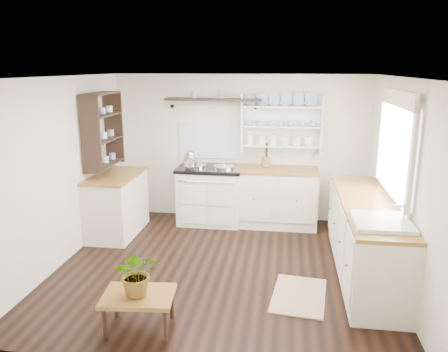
{
  "coord_description": "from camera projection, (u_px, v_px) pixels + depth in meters",
  "views": [
    {
      "loc": [
        0.74,
        -4.91,
        2.42
      ],
      "look_at": [
        -0.01,
        0.25,
        1.1
      ],
      "focal_mm": 35.0,
      "sensor_mm": 36.0,
      "label": 1
    }
  ],
  "objects": [
    {
      "name": "aga_cooker",
      "position": [
        210.0,
        194.0,
        6.86
      ],
      "size": [
        1.0,
        0.7,
        0.93
      ],
      "color": "white",
      "rests_on": "floor"
    },
    {
      "name": "kettle",
      "position": [
        190.0,
        159.0,
        6.64
      ],
      "size": [
        0.2,
        0.2,
        0.24
      ],
      "primitive_type": null,
      "color": "silver",
      "rests_on": "aga_cooker"
    },
    {
      "name": "back_cabinets",
      "position": [
        276.0,
        196.0,
        6.75
      ],
      "size": [
        1.27,
        0.63,
        0.9
      ],
      "color": "#EFE6CE",
      "rests_on": "floor"
    },
    {
      "name": "wall_left",
      "position": [
        63.0,
        171.0,
        5.41
      ],
      "size": [
        0.02,
        3.8,
        2.3
      ],
      "primitive_type": "cube",
      "color": "beige",
      "rests_on": "ground"
    },
    {
      "name": "window",
      "position": [
        395.0,
        144.0,
        4.89
      ],
      "size": [
        0.08,
        1.55,
        1.22
      ],
      "color": "white",
      "rests_on": "wall_right"
    },
    {
      "name": "left_cabinets",
      "position": [
        117.0,
        203.0,
        6.4
      ],
      "size": [
        0.62,
        1.13,
        0.9
      ],
      "color": "#EFE6CE",
      "rests_on": "floor"
    },
    {
      "name": "high_shelf",
      "position": [
        213.0,
        100.0,
        6.7
      ],
      "size": [
        1.5,
        0.29,
        0.16
      ],
      "color": "black",
      "rests_on": "wall_back"
    },
    {
      "name": "wall_right",
      "position": [
        400.0,
        183.0,
        4.85
      ],
      "size": [
        0.02,
        3.8,
        2.3
      ],
      "primitive_type": "cube",
      "color": "beige",
      "rests_on": "ground"
    },
    {
      "name": "ceiling",
      "position": [
        222.0,
        77.0,
        4.84
      ],
      "size": [
        4.0,
        3.8,
        0.01
      ],
      "primitive_type": "cube",
      "color": "white",
      "rests_on": "wall_back"
    },
    {
      "name": "right_cabinets",
      "position": [
        365.0,
        237.0,
        5.15
      ],
      "size": [
        0.62,
        2.43,
        0.9
      ],
      "color": "#EFE6CE",
      "rests_on": "floor"
    },
    {
      "name": "belfast_sink",
      "position": [
        381.0,
        233.0,
        4.35
      ],
      "size": [
        0.55,
        0.6,
        0.45
      ],
      "color": "white",
      "rests_on": "right_cabinets"
    },
    {
      "name": "plate_rack",
      "position": [
        282.0,
        124.0,
        6.72
      ],
      "size": [
        1.2,
        0.22,
        0.9
      ],
      "color": "white",
      "rests_on": "wall_back"
    },
    {
      "name": "potted_plant",
      "position": [
        137.0,
        273.0,
        4.0
      ],
      "size": [
        0.5,
        0.47,
        0.44
      ],
      "primitive_type": "imported",
      "rotation": [
        0.0,
        0.0,
        0.39
      ],
      "color": "#3F7233",
      "rests_on": "center_table"
    },
    {
      "name": "wall_back",
      "position": [
        240.0,
        148.0,
        6.95
      ],
      "size": [
        4.0,
        0.02,
        2.3
      ],
      "primitive_type": "cube",
      "color": "beige",
      "rests_on": "ground"
    },
    {
      "name": "left_shelving",
      "position": [
        103.0,
        129.0,
        6.15
      ],
      "size": [
        0.28,
        0.8,
        1.05
      ],
      "primitive_type": "cube",
      "color": "black",
      "rests_on": "wall_left"
    },
    {
      "name": "floor_rug",
      "position": [
        299.0,
        295.0,
        4.72
      ],
      "size": [
        0.64,
        0.91,
        0.02
      ],
      "primitive_type": "cube",
      "rotation": [
        0.0,
        0.0,
        -0.11
      ],
      "color": "#8A6F50",
      "rests_on": "floor"
    },
    {
      "name": "floor",
      "position": [
        222.0,
        267.0,
        5.41
      ],
      "size": [
        4.0,
        3.8,
        0.01
      ],
      "primitive_type": "cube",
      "color": "black",
      "rests_on": "ground"
    },
    {
      "name": "center_table",
      "position": [
        139.0,
        299.0,
        4.07
      ],
      "size": [
        0.7,
        0.53,
        0.36
      ],
      "rotation": [
        0.0,
        0.0,
        0.11
      ],
      "color": "brown",
      "rests_on": "floor"
    },
    {
      "name": "utensil_crock",
      "position": [
        266.0,
        162.0,
        6.72
      ],
      "size": [
        0.13,
        0.13,
        0.15
      ],
      "primitive_type": "cylinder",
      "color": "#925A35",
      "rests_on": "back_cabinets"
    }
  ]
}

